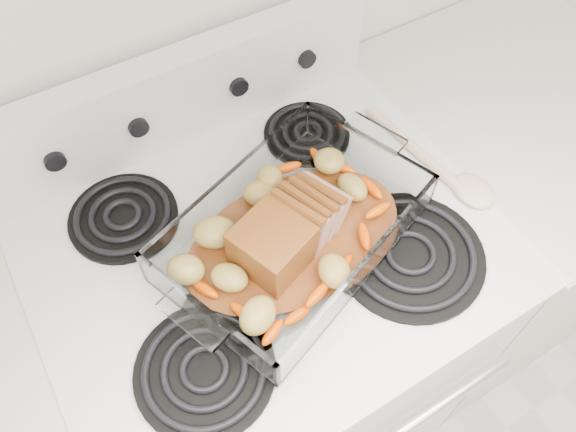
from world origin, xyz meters
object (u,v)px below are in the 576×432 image
baking_dish (294,234)px  pork_roast (279,232)px  electric_range (270,339)px  counter_right (479,223)px

baking_dish → pork_roast: pork_roast is taller
baking_dish → pork_roast: (-0.03, 0.00, 0.03)m
electric_range → counter_right: size_ratio=1.20×
electric_range → counter_right: (0.66, -0.00, -0.02)m
counter_right → baking_dish: bearing=-176.5°
counter_right → baking_dish: 0.80m
pork_roast → counter_right: bearing=4.0°
baking_dish → pork_roast: 0.04m
counter_right → pork_roast: bearing=-176.7°
electric_range → baking_dish: bearing=-45.5°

